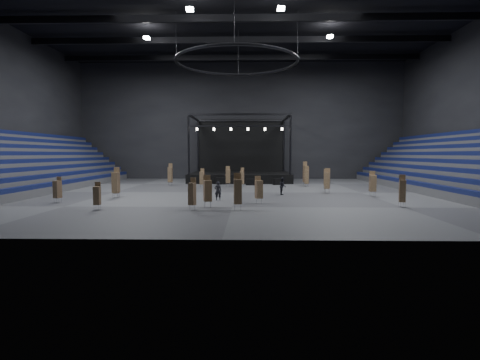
{
  "coord_description": "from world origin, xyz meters",
  "views": [
    {
      "loc": [
        1.21,
        -37.72,
        3.9
      ],
      "look_at": [
        0.38,
        -2.0,
        1.4
      ],
      "focal_mm": 28.0,
      "sensor_mm": 36.0,
      "label": 1
    }
  ],
  "objects_px": {
    "chair_stack_3": "(402,190)",
    "chair_stack_7": "(242,177)",
    "flight_case_mid": "(251,182)",
    "chair_stack_4": "(97,195)",
    "chair_stack_1": "(57,189)",
    "chair_stack_0": "(306,174)",
    "chair_stack_13": "(307,177)",
    "stage": "(240,171)",
    "chair_stack_12": "(259,189)",
    "chair_stack_17": "(116,184)",
    "flight_case_right": "(278,182)",
    "crew_member": "(283,186)",
    "chair_stack_15": "(208,190)",
    "flight_case_left": "(221,181)",
    "man_center": "(218,191)",
    "chair_stack_5": "(228,176)",
    "chair_stack_10": "(238,191)",
    "chair_stack_2": "(116,182)",
    "chair_stack_9": "(202,178)",
    "chair_stack_14": "(327,180)",
    "chair_stack_8": "(170,174)",
    "chair_stack_11": "(192,193)",
    "chair_stack_16": "(326,178)",
    "chair_stack_6": "(373,183)"
  },
  "relations": [
    {
      "from": "flight_case_mid",
      "to": "chair_stack_9",
      "type": "distance_m",
      "value": 6.73
    },
    {
      "from": "chair_stack_1",
      "to": "crew_member",
      "type": "height_order",
      "value": "chair_stack_1"
    },
    {
      "from": "chair_stack_14",
      "to": "chair_stack_4",
      "type": "bearing_deg",
      "value": -128.03
    },
    {
      "from": "flight_case_mid",
      "to": "chair_stack_4",
      "type": "distance_m",
      "value": 23.44
    },
    {
      "from": "flight_case_right",
      "to": "chair_stack_6",
      "type": "xyz_separation_m",
      "value": [
        7.7,
        -12.76,
        0.84
      ]
    },
    {
      "from": "flight_case_left",
      "to": "chair_stack_12",
      "type": "distance_m",
      "value": 19.13
    },
    {
      "from": "stage",
      "to": "flight_case_left",
      "type": "distance_m",
      "value": 6.68
    },
    {
      "from": "man_center",
      "to": "chair_stack_5",
      "type": "bearing_deg",
      "value": -97.18
    },
    {
      "from": "chair_stack_11",
      "to": "chair_stack_15",
      "type": "bearing_deg",
      "value": 75.98
    },
    {
      "from": "chair_stack_1",
      "to": "chair_stack_4",
      "type": "relative_size",
      "value": 1.08
    },
    {
      "from": "chair_stack_7",
      "to": "crew_member",
      "type": "bearing_deg",
      "value": -51.57
    },
    {
      "from": "stage",
      "to": "chair_stack_4",
      "type": "distance_m",
      "value": 29.75
    },
    {
      "from": "chair_stack_5",
      "to": "chair_stack_17",
      "type": "xyz_separation_m",
      "value": [
        -9.44,
        -11.35,
        -0.07
      ]
    },
    {
      "from": "flight_case_mid",
      "to": "chair_stack_6",
      "type": "bearing_deg",
      "value": -47.27
    },
    {
      "from": "chair_stack_1",
      "to": "chair_stack_7",
      "type": "height_order",
      "value": "chair_stack_7"
    },
    {
      "from": "chair_stack_8",
      "to": "crew_member",
      "type": "height_order",
      "value": "chair_stack_8"
    },
    {
      "from": "flight_case_mid",
      "to": "chair_stack_5",
      "type": "height_order",
      "value": "chair_stack_5"
    },
    {
      "from": "chair_stack_11",
      "to": "chair_stack_17",
      "type": "bearing_deg",
      "value": 158.27
    },
    {
      "from": "stage",
      "to": "chair_stack_3",
      "type": "distance_m",
      "value": 29.18
    },
    {
      "from": "chair_stack_15",
      "to": "flight_case_left",
      "type": "bearing_deg",
      "value": 73.58
    },
    {
      "from": "flight_case_right",
      "to": "chair_stack_17",
      "type": "distance_m",
      "value": 21.07
    },
    {
      "from": "flight_case_right",
      "to": "chair_stack_17",
      "type": "relative_size",
      "value": 0.51
    },
    {
      "from": "chair_stack_0",
      "to": "chair_stack_13",
      "type": "distance_m",
      "value": 1.4
    },
    {
      "from": "chair_stack_3",
      "to": "chair_stack_7",
      "type": "bearing_deg",
      "value": 141.7
    },
    {
      "from": "chair_stack_3",
      "to": "chair_stack_10",
      "type": "relative_size",
      "value": 0.92
    },
    {
      "from": "flight_case_mid",
      "to": "chair_stack_2",
      "type": "xyz_separation_m",
      "value": [
        -12.09,
        -13.56,
        1.02
      ]
    },
    {
      "from": "chair_stack_10",
      "to": "flight_case_left",
      "type": "bearing_deg",
      "value": 91.11
    },
    {
      "from": "chair_stack_8",
      "to": "chair_stack_12",
      "type": "xyz_separation_m",
      "value": [
        10.46,
        -16.57,
        -0.23
      ]
    },
    {
      "from": "flight_case_mid",
      "to": "chair_stack_4",
      "type": "height_order",
      "value": "chair_stack_4"
    },
    {
      "from": "chair_stack_0",
      "to": "chair_stack_17",
      "type": "height_order",
      "value": "chair_stack_0"
    },
    {
      "from": "chair_stack_17",
      "to": "chair_stack_0",
      "type": "bearing_deg",
      "value": 53.89
    },
    {
      "from": "chair_stack_12",
      "to": "chair_stack_8",
      "type": "bearing_deg",
      "value": 100.32
    },
    {
      "from": "chair_stack_0",
      "to": "flight_case_right",
      "type": "bearing_deg",
      "value": 142.67
    },
    {
      "from": "chair_stack_9",
      "to": "chair_stack_5",
      "type": "bearing_deg",
      "value": 37.79
    },
    {
      "from": "chair_stack_1",
      "to": "chair_stack_12",
      "type": "distance_m",
      "value": 16.0
    },
    {
      "from": "chair_stack_5",
      "to": "chair_stack_7",
      "type": "xyz_separation_m",
      "value": [
        1.7,
        -0.7,
        -0.11
      ]
    },
    {
      "from": "chair_stack_7",
      "to": "chair_stack_8",
      "type": "xyz_separation_m",
      "value": [
        -8.9,
        2.02,
        0.22
      ]
    },
    {
      "from": "chair_stack_1",
      "to": "chair_stack_16",
      "type": "relative_size",
      "value": 0.94
    },
    {
      "from": "chair_stack_3",
      "to": "chair_stack_8",
      "type": "relative_size",
      "value": 0.87
    },
    {
      "from": "chair_stack_0",
      "to": "chair_stack_9",
      "type": "relative_size",
      "value": 1.33
    },
    {
      "from": "stage",
      "to": "chair_stack_1",
      "type": "relative_size",
      "value": 6.69
    },
    {
      "from": "chair_stack_0",
      "to": "chair_stack_14",
      "type": "height_order",
      "value": "chair_stack_0"
    },
    {
      "from": "chair_stack_2",
      "to": "flight_case_right",
      "type": "bearing_deg",
      "value": 49.62
    },
    {
      "from": "stage",
      "to": "chair_stack_12",
      "type": "bearing_deg",
      "value": -85.39
    },
    {
      "from": "flight_case_right",
      "to": "crew_member",
      "type": "xyz_separation_m",
      "value": [
        -0.41,
        -11.52,
        0.42
      ]
    },
    {
      "from": "chair_stack_0",
      "to": "chair_stack_14",
      "type": "bearing_deg",
      "value": -96.6
    },
    {
      "from": "chair_stack_2",
      "to": "man_center",
      "type": "bearing_deg",
      "value": -3.67
    },
    {
      "from": "chair_stack_8",
      "to": "chair_stack_17",
      "type": "height_order",
      "value": "chair_stack_8"
    },
    {
      "from": "chair_stack_1",
      "to": "chair_stack_3",
      "type": "xyz_separation_m",
      "value": [
        26.49,
        -1.64,
        0.1
      ]
    },
    {
      "from": "chair_stack_2",
      "to": "man_center",
      "type": "relative_size",
      "value": 1.7
    }
  ]
}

